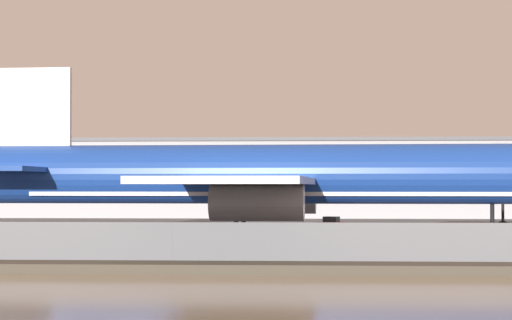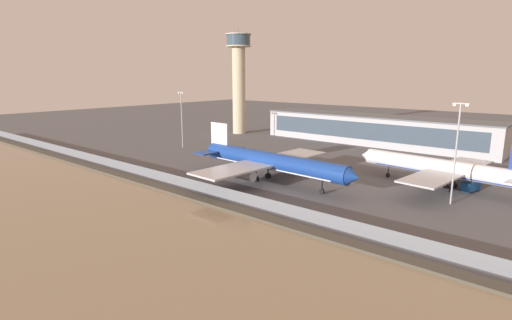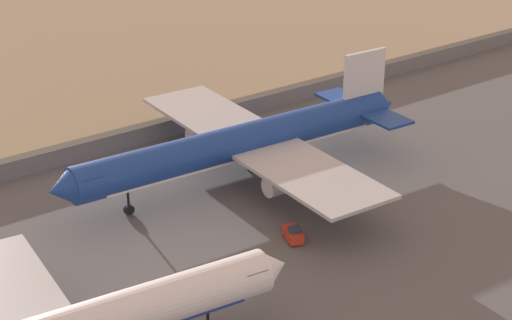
% 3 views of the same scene
% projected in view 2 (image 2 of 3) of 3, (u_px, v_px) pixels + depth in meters
% --- Properties ---
extents(ground_plane, '(500.00, 500.00, 0.00)m').
position_uv_depth(ground_plane, '(250.00, 180.00, 105.50)').
color(ground_plane, '#565659').
extents(shoreline_seawall, '(320.00, 3.00, 0.50)m').
position_uv_depth(shoreline_seawall, '(190.00, 196.00, 90.22)').
color(shoreline_seawall, '#474238').
rests_on(shoreline_seawall, ground).
extents(perimeter_fence, '(280.00, 0.10, 2.49)m').
position_uv_depth(perimeter_fence, '(205.00, 188.00, 93.35)').
color(perimeter_fence, slate).
rests_on(perimeter_fence, ground).
extents(cargo_jet_blue, '(50.20, 43.31, 13.84)m').
position_uv_depth(cargo_jet_blue, '(269.00, 162.00, 102.65)').
color(cargo_jet_blue, '#193D93').
rests_on(cargo_jet_blue, ground).
extents(passenger_jet_white, '(44.14, 38.14, 12.79)m').
position_uv_depth(passenger_jet_white, '(444.00, 169.00, 96.72)').
color(passenger_jet_white, white).
rests_on(passenger_jet_white, ground).
extents(baggage_tug, '(2.61, 3.56, 1.80)m').
position_uv_depth(baggage_tug, '(316.00, 171.00, 112.03)').
color(baggage_tug, red).
rests_on(baggage_tug, ground).
extents(ops_van, '(3.54, 5.59, 2.48)m').
position_uv_depth(ops_van, '(471.00, 186.00, 94.69)').
color(ops_van, '#19519E').
rests_on(ops_van, ground).
extents(control_tower, '(11.91, 11.91, 47.70)m').
position_uv_depth(control_tower, '(239.00, 75.00, 183.99)').
color(control_tower, '#C6B793').
rests_on(control_tower, ground).
extents(terminal_building, '(93.33, 16.43, 11.43)m').
position_uv_depth(terminal_building, '(373.00, 130.00, 159.08)').
color(terminal_building, '#B2B2B7').
rests_on(terminal_building, ground).
extents(apron_light_mast_apron_west, '(3.20, 0.40, 21.67)m').
position_uv_depth(apron_light_mast_apron_west, '(456.00, 148.00, 83.02)').
color(apron_light_mast_apron_west, '#A8A8AD').
rests_on(apron_light_mast_apron_west, ground).
extents(apron_light_mast_apron_east, '(3.20, 0.40, 21.04)m').
position_uv_depth(apron_light_mast_apron_east, '(182.00, 117.00, 149.73)').
color(apron_light_mast_apron_east, '#A8A8AD').
rests_on(apron_light_mast_apron_east, ground).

